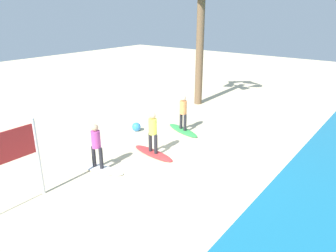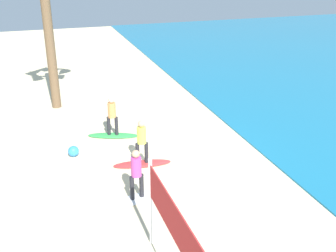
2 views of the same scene
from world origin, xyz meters
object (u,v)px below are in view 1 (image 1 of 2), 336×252
(surfer_green, at_px, (183,110))
(surfer_red, at_px, (153,130))
(beach_ball, at_px, (136,127))
(surfer_white, at_px, (96,143))
(surfboard_red, at_px, (153,153))
(palm_tree, at_px, (201,0))
(surfboard_white, at_px, (98,168))
(surfboard_green, at_px, (183,130))

(surfer_green, distance_m, surfer_red, 2.84)
(beach_ball, bearing_deg, surfer_white, 23.06)
(surfboard_red, relative_size, palm_tree, 0.29)
(surfer_red, height_order, palm_tree, palm_tree)
(surfer_green, relative_size, surfboard_white, 0.78)
(surfboard_green, xyz_separation_m, surfer_red, (2.79, 0.53, 0.99))
(surfer_white, height_order, beach_ball, surfer_white)
(palm_tree, distance_m, beach_ball, 8.07)
(surfboard_green, relative_size, beach_ball, 5.07)
(surfboard_red, bearing_deg, surfer_red, 14.47)
(surfboard_white, height_order, palm_tree, palm_tree)
(surfer_red, bearing_deg, surfboard_red, -82.87)
(surfer_red, distance_m, beach_ball, 2.84)
(surfer_red, xyz_separation_m, palm_tree, (-7.19, -2.51, 4.86))
(surfboard_red, height_order, surfer_red, surfer_red)
(surfboard_red, xyz_separation_m, palm_tree, (-7.19, -2.51, 5.85))
(beach_ball, bearing_deg, surfboard_green, 126.89)
(surfboard_white, xyz_separation_m, beach_ball, (-3.65, -1.56, 0.16))
(surfboard_green, xyz_separation_m, surfer_green, (-0.00, 0.00, 0.99))
(surfer_green, relative_size, surfer_white, 1.00)
(surfboard_green, height_order, beach_ball, beach_ball)
(surfboard_red, xyz_separation_m, beach_ball, (-1.47, -2.29, 0.16))
(beach_ball, bearing_deg, surfer_red, 57.41)
(palm_tree, bearing_deg, beach_ball, 2.19)
(surfboard_red, bearing_deg, palm_tree, 116.60)
(palm_tree, bearing_deg, surfboard_green, 24.28)
(surfboard_green, relative_size, palm_tree, 0.29)
(beach_ball, bearing_deg, surfer_green, 126.89)
(surfboard_green, height_order, surfer_red, surfer_red)
(surfer_white, distance_m, beach_ball, 4.06)
(surfboard_green, relative_size, surfer_red, 1.28)
(surfer_white, xyz_separation_m, beach_ball, (-3.65, -1.56, -0.83))
(surfer_green, xyz_separation_m, surfboard_white, (4.98, -0.21, -0.99))
(surfer_green, bearing_deg, surfboard_red, 10.70)
(surfer_red, xyz_separation_m, surfboard_white, (2.19, -0.74, -0.99))
(surfer_red, xyz_separation_m, surfer_white, (2.19, -0.74, 0.00))
(surfboard_green, height_order, surfboard_red, same)
(surfer_green, relative_size, surfer_red, 1.00)
(surfboard_green, xyz_separation_m, surfer_white, (4.98, -0.21, 0.99))
(surfboard_green, height_order, surfer_white, surfer_white)
(surfboard_red, height_order, surfboard_white, same)
(surfboard_red, distance_m, palm_tree, 9.60)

